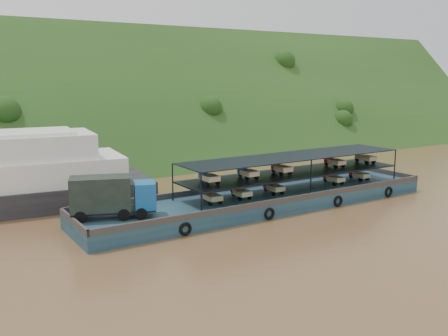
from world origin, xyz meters
TOP-DOWN VIEW (x-y plane):
  - ground at (0.00, 0.00)m, footprint 160.00×160.00m
  - hillside at (0.00, 36.00)m, footprint 140.00×39.60m
  - cargo_barge at (-1.54, -1.26)m, footprint 35.10×7.18m

SIDE VIEW (x-z plane):
  - ground at x=0.00m, z-range 0.00..0.00m
  - hillside at x=0.00m, z-range -19.80..19.80m
  - cargo_barge at x=-1.54m, z-range -1.17..3.37m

